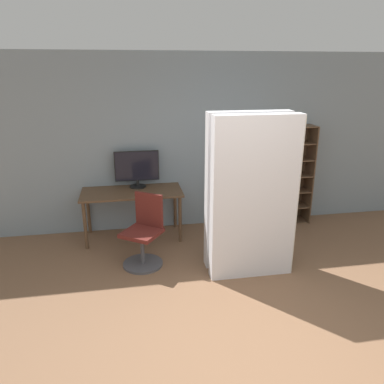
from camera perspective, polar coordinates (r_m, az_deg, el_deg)
The scene contains 8 objects.
ground_plane at distance 3.58m, azimuth 9.76°, elevation -25.40°, with size 16.00×16.00×0.00m, color brown.
wall_back at distance 5.86m, azimuth -0.23°, elevation 7.45°, with size 8.00×0.06×2.70m.
desk at distance 5.60m, azimuth -9.12°, elevation -0.72°, with size 1.47×0.67×0.74m.
monitor at distance 5.68m, azimuth -8.39°, elevation 3.66°, with size 0.66×0.25×0.56m.
office_chair at distance 4.92m, azimuth -7.31°, elevation -6.80°, with size 0.61×0.61×0.93m.
bookshelf at distance 6.28m, azimuth 14.10°, elevation 2.30°, with size 0.66×0.34×1.61m.
mattress_near at distance 4.46m, azimuth 9.53°, elevation -1.12°, with size 1.03×0.20×1.99m.
mattress_far at distance 4.73m, azimuth 8.33°, elevation 0.09°, with size 1.03×0.19×1.99m.
Camera 1 is at (-0.99, -2.40, 2.46)m, focal length 35.00 mm.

